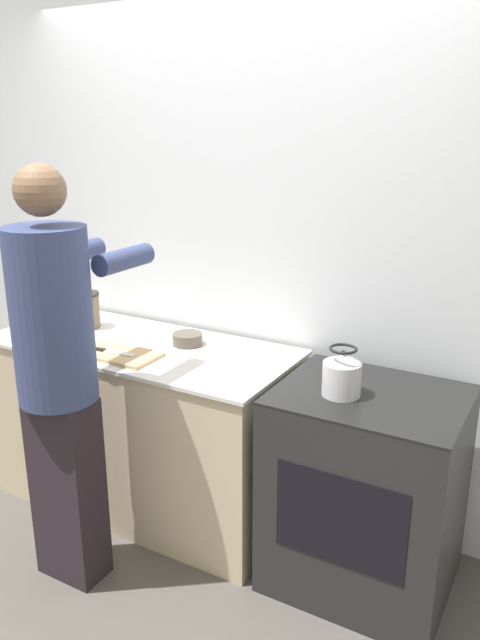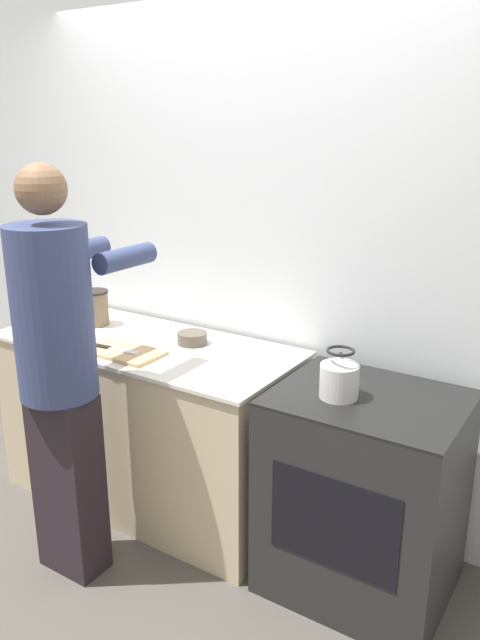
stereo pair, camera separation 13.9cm
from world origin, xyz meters
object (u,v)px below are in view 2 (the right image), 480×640
Objects in this scene: canister_jar at (95,308)px; bowl_prep at (192,338)px; cutting_board at (123,352)px; kettle at (339,377)px; oven at (363,494)px; person at (60,365)px; knife at (114,349)px.

bowl_prep is at bearing 3.19° from canister_jar.
cutting_board is 1.89× the size of kettle.
kettle is at bearing -145.57° from oven.
kettle is (1.03, 0.50, -0.00)m from person.
kettle is (1.07, 0.08, 0.08)m from cutting_board.
person is at bearing -153.07° from oven.
kettle is at bearing -0.32° from knife.
knife is 1.28× the size of kettle.
person is at bearing -83.93° from cutting_board.
cutting_board is at bearing -30.56° from canister_jar.
bowl_prep is at bearing 166.83° from kettle.
knife is at bearing -158.59° from cutting_board.
person reaches higher than oven.
knife is (-0.09, 0.40, -0.07)m from person.
bowl_prep is (-0.88, 0.21, -0.06)m from kettle.
kettle reaches higher than oven.
person is 0.73m from bowl_prep.
cutting_board is at bearing -123.70° from bowl_prep.
cutting_board is at bearing 15.93° from knife.
oven is at bearing 26.93° from person.
oven is 5.98× the size of bowl_prep.
knife is 1.73× the size of bowl_prep.
kettle reaches higher than cutting_board.
kettle is 1.06× the size of canister_jar.
knife is at bearing -34.85° from canister_jar.
person is 9.41× the size of canister_jar.
person is (-1.13, -0.57, 0.53)m from oven.
kettle reaches higher than knife.
knife is at bearing -171.98° from oven.
person is 4.70× the size of cutting_board.
oven is 2.34× the size of cutting_board.
bowl_prep is at bearing 56.30° from cutting_board.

